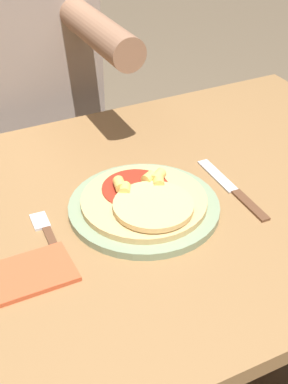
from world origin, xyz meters
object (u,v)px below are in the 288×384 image
(plate, at_px, (144,207))
(fork, at_px, (49,238))
(dining_table, at_px, (144,251))
(pizza, at_px, (145,200))
(knife, at_px, (233,190))
(person_diner, at_px, (32,88))

(plate, relative_size, fork, 1.54)
(dining_table, relative_size, pizza, 5.24)
(pizza, bearing_deg, fork, 179.32)
(knife, distance_m, person_diner, 0.64)
(pizza, height_order, knife, pizza)
(plate, distance_m, fork, 0.18)
(person_diner, bearing_deg, plate, -86.90)
(knife, bearing_deg, pizza, 175.04)
(pizza, xyz_separation_m, person_diner, (-0.03, 0.59, -0.01))
(knife, bearing_deg, person_diner, 109.08)
(pizza, bearing_deg, plate, 98.67)
(knife, relative_size, person_diner, 0.17)
(pizza, distance_m, person_diner, 0.59)
(fork, height_order, knife, same)
(pizza, xyz_separation_m, knife, (0.18, -0.02, -0.02))
(dining_table, xyz_separation_m, fork, (-0.19, -0.02, 0.12))
(dining_table, relative_size, person_diner, 0.93)
(pizza, height_order, person_diner, person_diner)
(plate, bearing_deg, dining_table, 60.91)
(pizza, relative_size, fork, 1.28)
(dining_table, distance_m, knife, 0.21)
(person_diner, bearing_deg, fork, -103.95)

